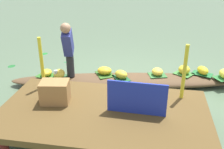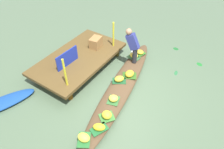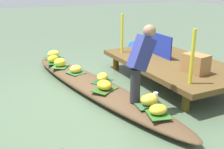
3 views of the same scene
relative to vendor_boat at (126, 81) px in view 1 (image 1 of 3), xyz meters
The scene contains 27 objects.
canal_water 0.11m from the vendor_boat, ahead, with size 40.00×40.00×0.00m, color #50664B.
dock_platform 1.80m from the vendor_boat, 85.04° to the left, with size 3.20×1.80×0.44m.
vendor_boat is the anchor object (origin of this frame).
leaf_mat_0 1.44m from the vendor_boat, 13.80° to the left, with size 0.42×0.30×0.01m, color #346036.
banana_bunch_0 1.45m from the vendor_boat, 13.80° to the left, with size 0.30×0.23×0.19m, color yellow.
leaf_mat_1 0.68m from the vendor_boat, 166.68° to the right, with size 0.36×0.31×0.01m, color #326A32.
banana_bunch_1 0.70m from the vendor_boat, 166.68° to the right, with size 0.26×0.24×0.16m, color yellow.
leaf_mat_2 1.68m from the vendor_boat, 166.87° to the right, with size 0.43×0.25×0.01m, color #216531.
banana_bunch_2 1.68m from the vendor_boat, 166.87° to the right, with size 0.30×0.19×0.17m, color yellow.
leaf_mat_3 0.20m from the vendor_boat, 52.50° to the left, with size 0.42×0.28×0.01m, color #1B4F29.
banana_bunch_3 0.26m from the vendor_boat, 52.50° to the left, with size 0.30×0.21×0.17m, color gold.
leaf_mat_4 1.73m from the vendor_boat, ahead, with size 0.39×0.30×0.01m, color #2F6B24.
banana_bunch_4 1.74m from the vendor_boat, ahead, with size 0.28×0.23×0.14m, color gold.
leaf_mat_5 0.50m from the vendor_boat, ahead, with size 0.43×0.33×0.01m, color #2F5B1D.
banana_bunch_5 0.53m from the vendor_boat, ahead, with size 0.31×0.25×0.17m, color gold.
leaf_mat_6 2.08m from the vendor_boat, behind, with size 0.43×0.29×0.01m, color #296E31.
leaf_mat_7 1.28m from the vendor_boat, 164.97° to the right, with size 0.37×0.32×0.01m, color #3C7A34.
banana_bunch_7 1.29m from the vendor_boat, 164.97° to the right, with size 0.26×0.25×0.19m, color yellow.
vendor_person 1.45m from the vendor_boat, 14.69° to the left, with size 0.26×0.49×1.21m.
water_bottle 1.50m from the vendor_boat, 16.76° to the left, with size 0.07×0.07×0.21m, color silver.
market_banner 1.89m from the vendor_boat, 101.08° to the left, with size 0.88×0.03×0.51m, color #1C2E9B.
railing_post_west 1.75m from the vendor_boat, 131.82° to the left, with size 0.06×0.06×0.92m, color yellow.
railing_post_east 1.95m from the vendor_boat, 40.83° to the left, with size 0.06×0.06×0.92m, color yellow.
produce_crate 1.97m from the vendor_boat, 59.88° to the left, with size 0.44×0.32×0.36m, color olive.
drifting_plant_0 3.12m from the vendor_boat, 11.28° to the right, with size 0.21×0.18×0.01m, color #1D5F28.
drifting_plant_1 3.09m from the vendor_boat, 32.44° to the right, with size 0.22×0.17×0.01m, color #1E7128.
drifting_plant_2 2.04m from the vendor_boat, 33.72° to the right, with size 0.26×0.11×0.01m, color #286938.
Camera 1 is at (-0.54, 5.10, 2.56)m, focal length 41.81 mm.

